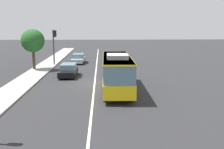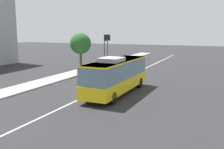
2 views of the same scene
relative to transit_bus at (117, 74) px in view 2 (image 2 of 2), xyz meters
The scene contains 9 objects.
ground_plane 4.12m from the transit_bus, 34.70° to the left, with size 160.00×160.00×0.00m, color #28282B.
sidewalk_kerb 10.12m from the transit_bus, 72.20° to the left, with size 80.00×2.77×0.14m, color #9E9B93.
lane_centre_line 4.12m from the transit_bus, 34.70° to the left, with size 76.00×0.16×0.01m, color silver.
transit_bus is the anchor object (origin of this frame).
sedan_silver 18.33m from the transit_bus, 15.88° to the left, with size 4.57×1.98×1.46m.
sedan_black 8.66m from the transit_bus, 37.63° to the left, with size 4.53×1.89×1.46m.
traffic_light_near_corner 19.32m from the transit_bus, 26.34° to the left, with size 0.33×0.62×5.20m.
traffic_light_mid_block 17.71m from the transit_bus, 28.08° to the left, with size 0.32×0.62×5.20m.
street_tree_kerbside_left 15.57m from the transit_bus, 42.17° to the left, with size 3.05×3.05×5.43m.
Camera 2 is at (-25.04, -11.08, 5.79)m, focal length 42.12 mm.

